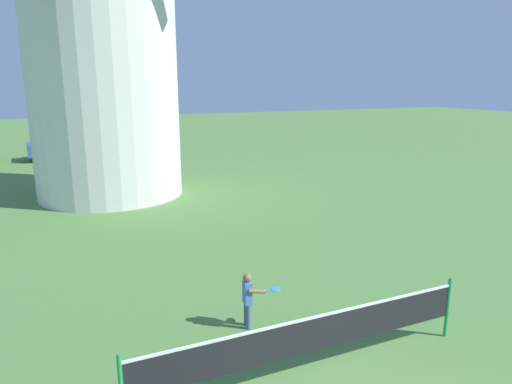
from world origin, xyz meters
The scene contains 3 objects.
tennis_net centered at (-0.20, 2.42, 0.69)m, with size 5.60×0.06×1.10m.
player_far centered at (-0.47, 4.13, 0.60)m, with size 0.65×0.51×1.05m.
parked_car_blue centered at (-2.44, 25.89, 0.81)m, with size 4.58×2.06×1.56m.
Camera 1 is at (-3.50, -2.93, 4.39)m, focal length 32.42 mm.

